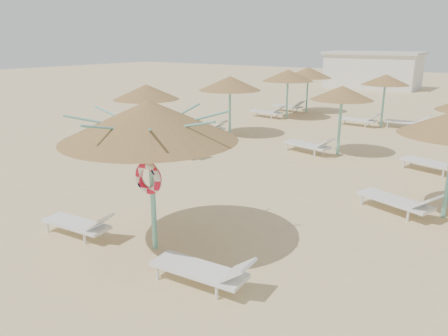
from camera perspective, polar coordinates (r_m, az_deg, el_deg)
The scene contains 6 objects.
ground at distance 9.88m, azimuth -9.29°, elevation -9.37°, with size 120.00×120.00×0.00m, color #D4BB81.
main_palapa at distance 8.69m, azimuth -9.75°, elevation 6.09°, with size 3.51×3.51×3.15m.
lounger_main_a at distance 10.33m, azimuth -18.30°, elevation -6.93°, with size 1.84×0.70×0.65m.
lounger_main_b at distance 7.95m, azimuth -2.53°, elevation -13.17°, with size 1.97×0.73×0.70m.
palapa_field at distance 18.11m, azimuth 18.56°, elevation 9.33°, with size 19.49×16.17×2.71m.
service_hut at distance 43.16m, azimuth 18.82°, elevation 12.05°, with size 8.40×4.40×3.25m.
Camera 1 is at (6.33, -6.28, 4.25)m, focal length 35.00 mm.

